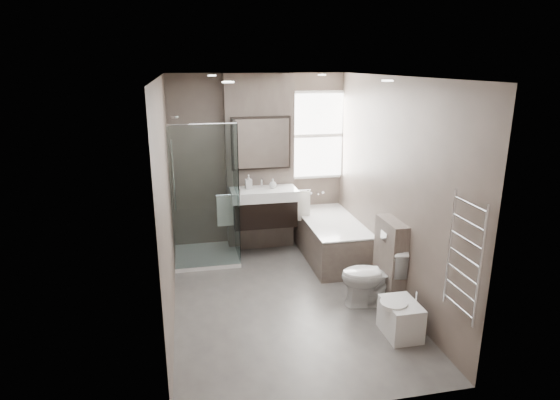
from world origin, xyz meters
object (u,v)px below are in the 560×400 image
object	(u,v)px
vanity	(264,206)
bidet	(400,318)
bathtub	(331,237)
toilet	(372,276)

from	to	relation	value
vanity	bidet	world-z (taller)	vanity
vanity	bidet	bearing A→B (deg)	-67.18
vanity	bathtub	size ratio (longest dim) A/B	0.59
vanity	bathtub	distance (m)	1.07
toilet	bidet	bearing A→B (deg)	13.20
toilet	bidet	world-z (taller)	toilet
vanity	bidet	xyz separation A→B (m)	(1.01, -2.41, -0.55)
bathtub	bidet	world-z (taller)	bathtub
vanity	toilet	size ratio (longest dim) A/B	1.32
vanity	bathtub	world-z (taller)	vanity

